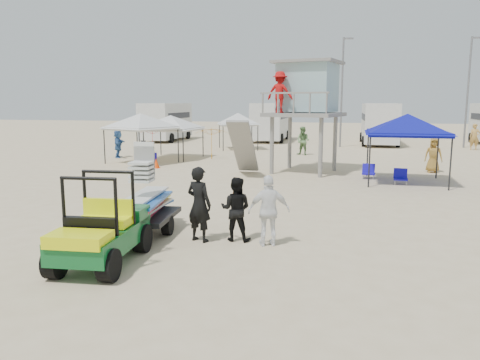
% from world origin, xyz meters
% --- Properties ---
extents(ground, '(140.00, 140.00, 0.00)m').
position_xyz_m(ground, '(0.00, 0.00, 0.00)').
color(ground, beige).
rests_on(ground, ground).
extents(utility_cart, '(1.40, 2.55, 1.88)m').
position_xyz_m(utility_cart, '(-1.72, -0.46, 0.88)').
color(utility_cart, '#0E5A24').
rests_on(utility_cart, ground).
extents(surf_trailer, '(1.43, 2.46, 2.07)m').
position_xyz_m(surf_trailer, '(-1.72, 1.88, 0.84)').
color(surf_trailer, black).
rests_on(surf_trailer, ground).
extents(man_left, '(0.78, 0.64, 1.83)m').
position_xyz_m(man_left, '(-0.20, 1.58, 0.92)').
color(man_left, black).
rests_on(man_left, ground).
extents(man_mid, '(0.77, 0.61, 1.57)m').
position_xyz_m(man_mid, '(0.65, 1.83, 0.78)').
color(man_mid, black).
rests_on(man_mid, ground).
extents(man_right, '(1.06, 0.69, 1.68)m').
position_xyz_m(man_right, '(1.50, 1.58, 0.84)').
color(man_right, white).
rests_on(man_right, ground).
extents(lifeguard_tower, '(3.91, 3.91, 5.14)m').
position_xyz_m(lifeguard_tower, '(1.26, 13.66, 3.83)').
color(lifeguard_tower, gray).
rests_on(lifeguard_tower, ground).
extents(canopy_blue, '(3.22, 3.22, 3.27)m').
position_xyz_m(canopy_blue, '(5.73, 11.46, 2.73)').
color(canopy_blue, black).
rests_on(canopy_blue, ground).
extents(canopy_white_a, '(3.95, 3.95, 3.14)m').
position_xyz_m(canopy_white_a, '(-7.68, 15.05, 2.59)').
color(canopy_white_a, black).
rests_on(canopy_white_a, ground).
extents(canopy_white_b, '(3.37, 3.37, 2.97)m').
position_xyz_m(canopy_white_b, '(-6.90, 17.58, 2.43)').
color(canopy_white_b, black).
rests_on(canopy_white_b, ground).
extents(canopy_white_c, '(3.34, 3.34, 2.99)m').
position_xyz_m(canopy_white_c, '(-4.17, 23.83, 2.44)').
color(canopy_white_c, black).
rests_on(canopy_white_c, ground).
extents(umbrella_a, '(2.24, 2.26, 1.59)m').
position_xyz_m(umbrella_a, '(-9.39, 20.65, 0.80)').
color(umbrella_a, red).
rests_on(umbrella_a, ground).
extents(umbrella_b, '(2.77, 2.79, 1.87)m').
position_xyz_m(umbrella_b, '(-4.41, 17.72, 0.94)').
color(umbrella_b, orange).
rests_on(umbrella_b, ground).
extents(cone_near, '(0.34, 0.34, 0.50)m').
position_xyz_m(cone_near, '(-0.41, 6.39, 0.25)').
color(cone_near, orange).
rests_on(cone_near, ground).
extents(cone_far, '(0.34, 0.34, 0.50)m').
position_xyz_m(cone_far, '(-6.15, 13.35, 0.25)').
color(cone_far, '#FF4208').
rests_on(cone_far, ground).
extents(beach_chair_a, '(0.66, 0.71, 0.64)m').
position_xyz_m(beach_chair_a, '(-6.92, 14.49, 0.31)').
color(beach_chair_a, '#170E9C').
rests_on(beach_chair_a, ground).
extents(beach_chair_b, '(0.61, 0.65, 0.64)m').
position_xyz_m(beach_chair_b, '(4.32, 12.30, 0.31)').
color(beach_chair_b, '#1910B2').
rests_on(beach_chair_b, ground).
extents(beach_chair_c, '(0.60, 0.64, 0.64)m').
position_xyz_m(beach_chair_c, '(5.54, 11.04, 0.31)').
color(beach_chair_c, '#150FAB').
rests_on(beach_chair_c, ground).
extents(rv_far_left, '(2.64, 6.80, 3.25)m').
position_xyz_m(rv_far_left, '(-12.00, 29.99, 1.80)').
color(rv_far_left, silver).
rests_on(rv_far_left, ground).
extents(rv_mid_left, '(2.65, 6.50, 3.25)m').
position_xyz_m(rv_mid_left, '(-3.00, 31.49, 1.80)').
color(rv_mid_left, silver).
rests_on(rv_mid_left, ground).
extents(rv_mid_right, '(2.64, 7.00, 3.25)m').
position_xyz_m(rv_mid_right, '(6.00, 29.99, 1.80)').
color(rv_mid_right, silver).
rests_on(rv_mid_right, ground).
extents(light_pole_left, '(0.14, 0.14, 8.00)m').
position_xyz_m(light_pole_left, '(3.00, 27.00, 4.00)').
color(light_pole_left, slate).
rests_on(light_pole_left, ground).
extents(light_pole_right, '(0.14, 0.14, 8.00)m').
position_xyz_m(light_pole_right, '(12.00, 28.50, 4.00)').
color(light_pole_right, slate).
rests_on(light_pole_right, ground).
extents(distant_beachgoers, '(23.20, 12.54, 1.85)m').
position_xyz_m(distant_beachgoers, '(-0.19, 19.26, 0.87)').
color(distant_beachgoers, '#3664A4').
rests_on(distant_beachgoers, ground).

